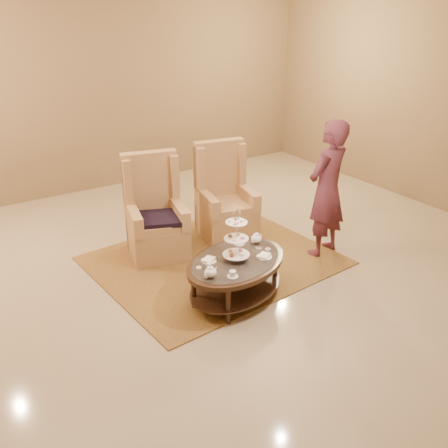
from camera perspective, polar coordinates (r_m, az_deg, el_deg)
ground at (r=6.18m, az=1.41°, el=-6.06°), size 8.00×8.00×0.00m
ceiling at (r=6.18m, az=1.41°, el=-6.06°), size 8.00×8.00×0.02m
wall_back at (r=9.02m, az=-13.56°, el=14.92°), size 8.00×0.04×3.50m
rug at (r=6.54m, az=-1.15°, el=-4.18°), size 3.07×2.63×0.02m
tea_table at (r=5.59m, az=1.37°, el=-4.90°), size 1.54×1.28×1.10m
armchair_left at (r=6.64m, az=-7.82°, el=0.35°), size 0.88×0.90×1.34m
armchair_right at (r=7.11m, az=0.03°, el=2.22°), size 0.85×0.87×1.34m
person at (r=6.53m, az=11.69°, el=3.90°), size 0.74×0.57×1.81m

